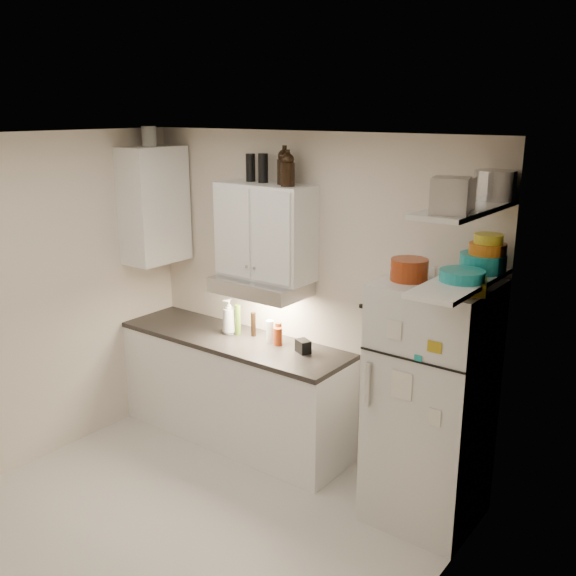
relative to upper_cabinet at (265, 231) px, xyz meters
The scene contains 36 objects.
floor 2.29m from the upper_cabinet, 77.33° to the right, with size 3.20×3.00×0.02m, color silver.
ceiling 1.58m from the upper_cabinet, 77.33° to the right, with size 3.20×3.00×0.02m, color white.
back_wall 0.63m from the upper_cabinet, 30.26° to the left, with size 3.20×0.02×2.60m, color beige.
left_wall 1.94m from the upper_cabinet, 134.46° to the right, with size 0.02×3.00×2.60m, color beige.
right_wall 2.39m from the upper_cabinet, 34.95° to the right, with size 0.02×3.00×2.60m, color beige.
base_cabinet 1.41m from the upper_cabinet, 151.63° to the right, with size 2.10×0.60×0.88m, color white.
countertop 0.97m from the upper_cabinet, 151.63° to the right, with size 2.10×0.62×0.04m, color #292523.
upper_cabinet is the anchor object (origin of this frame).
side_cabinet 1.15m from the upper_cabinet, behind, with size 0.33×0.55×1.00m, color white.
range_hood 0.44m from the upper_cabinet, 90.00° to the right, with size 0.76×0.46×0.12m, color silver.
fridge 1.84m from the upper_cabinet, ahead, with size 0.70×0.68×1.70m, color silver.
shelf_hi 1.82m from the upper_cabinet, 10.05° to the right, with size 0.30×0.95×0.03m, color white.
shelf_lo 1.78m from the upper_cabinet, 10.05° to the right, with size 0.30×0.95×0.03m, color white.
knife_strip 1.13m from the upper_cabinet, ahead, with size 0.42×0.02×0.03m, color black.
dutch_oven 1.40m from the upper_cabinet, 10.25° to the right, with size 0.24×0.24×0.14m, color #943111.
book_stack 1.82m from the upper_cabinet, ahead, with size 0.18×0.23×0.08m, color #AD8E15.
spice_jar 1.57m from the upper_cabinet, ahead, with size 0.06×0.06×0.10m, color silver.
stock_pot 1.84m from the upper_cabinet, ahead, with size 0.26×0.26×0.18m, color silver.
tin_a 1.87m from the upper_cabinet, 14.73° to the right, with size 0.18×0.16×0.18m, color #AAAAAD.
tin_b 1.95m from the upper_cabinet, 19.41° to the right, with size 0.19×0.19×0.19m, color #AAAAAD.
bowl_teal 1.77m from the upper_cabinet, ahead, with size 0.29×0.29×0.11m, color teal.
bowl_orange 1.80m from the upper_cabinet, ahead, with size 0.23×0.23×0.07m, color #C86212.
bowl_yellow 1.81m from the upper_cabinet, ahead, with size 0.18×0.18×0.06m, color gold.
plates 1.79m from the upper_cabinet, 10.72° to the right, with size 0.27×0.27×0.07m, color teal.
growler_a 0.54m from the upper_cabinet, 16.40° to the left, with size 0.12×0.12×0.27m, color black, non-canonical shape.
growler_b 0.56m from the upper_cabinet, ahead, with size 0.11×0.11×0.25m, color black, non-canonical shape.
thermos_a 0.49m from the upper_cabinet, 141.09° to the left, with size 0.08×0.08×0.23m, color black.
thermos_b 0.52m from the upper_cabinet, 164.49° to the left, with size 0.08×0.08×0.22m, color black.
side_jar 1.38m from the upper_cabinet, behind, with size 0.13×0.13×0.17m, color silver.
soap_bottle 0.81m from the upper_cabinet, 166.71° to the right, with size 0.13×0.13×0.34m, color white.
pepper_mill 0.83m from the upper_cabinet, ahead, with size 0.05×0.05×0.17m, color #58361A.
oil_bottle 0.82m from the upper_cabinet, 168.08° to the right, with size 0.05×0.05×0.26m, color #50751D.
vinegar_bottle 0.81m from the upper_cabinet, behind, with size 0.04×0.04×0.20m, color black.
clear_bottle 0.82m from the upper_cabinet, 28.39° to the right, with size 0.06×0.06×0.18m, color silver.
red_jar 0.85m from the upper_cabinet, 17.39° to the right, with size 0.07×0.07×0.14m, color #943111.
caddy 0.95m from the upper_cabinet, ahead, with size 0.12×0.09×0.10m, color black.
Camera 1 is at (2.84, -2.55, 2.76)m, focal length 40.00 mm.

